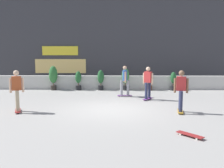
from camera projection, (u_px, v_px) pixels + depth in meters
ground_plane at (111, 109)px, 10.33m from camera, size 48.00×48.00×0.00m
planter_wall at (113, 83)px, 16.23m from camera, size 18.00×0.40×0.90m
building_backdrop at (114, 43)px, 19.86m from camera, size 20.00×2.08×6.50m
potted_plant_0 at (53, 76)px, 15.80m from camera, size 0.55×0.55×1.57m
potted_plant_1 at (78, 80)px, 15.80m from camera, size 0.38×0.38×1.24m
potted_plant_2 at (101, 79)px, 15.76m from camera, size 0.42×0.42×1.30m
potted_plant_3 at (125, 78)px, 15.72m from camera, size 0.48×0.48×1.43m
potted_plant_4 at (149, 80)px, 15.71m from camera, size 0.38×0.38×1.23m
potted_plant_5 at (173, 81)px, 15.69m from camera, size 0.36×0.36×1.19m
skater_by_wall_left at (181, 89)px, 9.61m from camera, size 0.55×0.82×1.70m
skater_by_wall_right at (148, 82)px, 12.36m from camera, size 0.60×0.78×1.70m
skater_foreground at (17, 89)px, 9.72m from camera, size 0.53×0.82×1.70m
skater_mid_plaza at (125, 80)px, 13.33m from camera, size 0.82×0.56×1.70m
skateboard_near_camera at (190, 135)px, 6.88m from camera, size 0.68×0.73×0.08m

